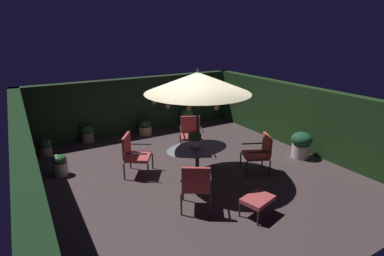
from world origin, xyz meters
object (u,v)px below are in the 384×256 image
object	(u,v)px
patio_umbrella	(198,83)
potted_plant_right_far	(187,117)
patio_chair_north	(134,152)
potted_plant_back_right	(301,144)
potted_plant_right_near	(145,127)
patio_dining_table	(197,154)
potted_plant_back_center	(60,165)
patio_chair_southeast	(191,132)
patio_chair_northeast	(196,183)
ottoman_footrest	(258,200)
potted_plant_left_far	(87,133)
centerpiece_planter	(195,139)
potted_plant_left_near	(45,148)
patio_chair_east	(260,151)

from	to	relation	value
patio_umbrella	potted_plant_right_far	distance (m)	4.39
patio_chair_north	potted_plant_back_right	size ratio (longest dim) A/B	1.40
potted_plant_right_near	potted_plant_back_right	world-z (taller)	potted_plant_back_right
patio_dining_table	potted_plant_back_center	world-z (taller)	patio_dining_table
patio_chair_southeast	potted_plant_right_near	distance (m)	2.14
patio_chair_northeast	patio_chair_southeast	bearing A→B (deg)	61.77
patio_chair_northeast	ottoman_footrest	world-z (taller)	patio_chair_northeast
patio_chair_north	patio_chair_northeast	xyz separation A→B (m)	(0.48, -2.10, 0.02)
patio_chair_northeast	potted_plant_left_far	distance (m)	5.00
patio_chair_northeast	potted_plant_right_near	bearing A→B (deg)	79.75
patio_chair_north	potted_plant_right_near	world-z (taller)	patio_chair_north
patio_chair_northeast	patio_dining_table	bearing A→B (deg)	57.87
patio_dining_table	centerpiece_planter	xyz separation A→B (m)	(-0.09, -0.04, 0.41)
patio_dining_table	potted_plant_left_near	xyz separation A→B (m)	(-3.02, 3.16, -0.31)
patio_chair_southeast	potted_plant_back_center	size ratio (longest dim) A/B	1.94
patio_chair_northeast	patio_chair_east	bearing A→B (deg)	16.45
patio_dining_table	potted_plant_left_near	world-z (taller)	patio_dining_table
centerpiece_planter	potted_plant_left_near	bearing A→B (deg)	132.54
potted_plant_left_near	patio_dining_table	bearing A→B (deg)	-46.24
patio_chair_east	potted_plant_left_near	xyz separation A→B (m)	(-4.40, 3.79, -0.32)
potted_plant_back_center	potted_plant_left_near	bearing A→B (deg)	97.47
patio_dining_table	potted_plant_right_near	bearing A→B (deg)	89.22
patio_chair_east	potted_plant_right_far	size ratio (longest dim) A/B	1.54
patio_chair_north	potted_plant_back_right	world-z (taller)	patio_chair_north
patio_umbrella	patio_chair_northeast	world-z (taller)	patio_umbrella
potted_plant_left_near	patio_chair_northeast	bearing A→B (deg)	-63.37
patio_umbrella	patio_chair_southeast	world-z (taller)	patio_umbrella
potted_plant_back_right	potted_plant_left_far	bearing A→B (deg)	139.16
patio_dining_table	patio_chair_east	distance (m)	1.51
potted_plant_left_near	centerpiece_planter	bearing A→B (deg)	-47.46
patio_dining_table	potted_plant_back_center	xyz separation A→B (m)	(-2.83, 1.67, -0.28)
potted_plant_back_center	potted_plant_back_right	bearing A→B (deg)	-20.41
potted_plant_right_near	potted_plant_left_near	bearing A→B (deg)	-175.29
patio_dining_table	patio_chair_north	size ratio (longest dim) A/B	1.53
potted_plant_right_near	potted_plant_back_right	xyz separation A→B (m)	(2.95, -3.91, 0.12)
patio_chair_north	ottoman_footrest	size ratio (longest dim) A/B	1.46
potted_plant_back_center	centerpiece_planter	bearing A→B (deg)	-32.00
patio_dining_table	potted_plant_back_center	size ratio (longest dim) A/B	2.95
patio_umbrella	patio_chair_north	size ratio (longest dim) A/B	2.55
potted_plant_left_near	potted_plant_right_near	xyz separation A→B (m)	(3.07, 0.25, 0.04)
patio_chair_east	ottoman_footrest	distance (m)	1.85
patio_chair_north	ottoman_footrest	world-z (taller)	patio_chair_north
patio_dining_table	ottoman_footrest	size ratio (longest dim) A/B	2.23
potted_plant_right_near	potted_plant_back_right	bearing A→B (deg)	-52.89
potted_plant_back_right	patio_chair_east	bearing A→B (deg)	-175.14
patio_chair_southeast	potted_plant_right_far	size ratio (longest dim) A/B	1.60
patio_chair_east	centerpiece_planter	bearing A→B (deg)	157.81
patio_umbrella	centerpiece_planter	world-z (taller)	patio_umbrella
patio_umbrella	ottoman_footrest	size ratio (longest dim) A/B	3.72
patio_umbrella	patio_chair_north	xyz separation A→B (m)	(-1.28, 0.82, -1.67)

